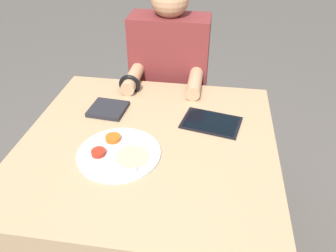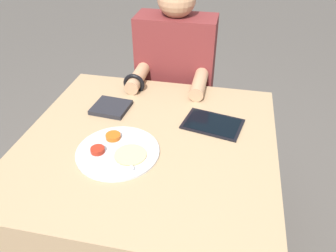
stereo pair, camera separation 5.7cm
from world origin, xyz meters
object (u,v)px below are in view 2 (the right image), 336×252
at_px(red_notebook, 111,108).
at_px(thali_tray, 118,151).
at_px(tablet_device, 213,124).
at_px(person_diner, 175,94).

bearing_deg(red_notebook, thali_tray, -65.63).
xyz_separation_m(tablet_device, person_diner, (-0.26, 0.50, -0.17)).
bearing_deg(thali_tray, tablet_device, 37.62).
bearing_deg(tablet_device, thali_tray, -142.38).
relative_size(tablet_device, person_diner, 0.23).
height_order(red_notebook, person_diner, person_diner).
xyz_separation_m(thali_tray, tablet_device, (0.34, 0.26, -0.00)).
distance_m(red_notebook, tablet_device, 0.47).
bearing_deg(tablet_device, red_notebook, 176.51).
bearing_deg(thali_tray, person_diner, 83.90).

